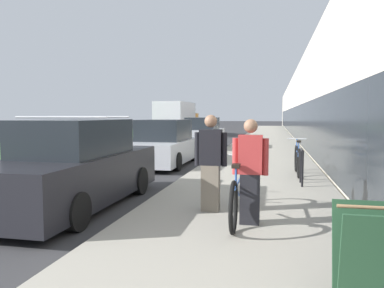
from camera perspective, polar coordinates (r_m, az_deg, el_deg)
The scene contains 13 objects.
sidewalk_slab at distance 24.07m, azimuth 11.14°, elevation 0.29°, with size 3.77×70.00×0.12m.
storefront_facade at distance 32.66m, azimuth 23.78°, elevation 5.25°, with size 10.01×70.00×4.90m.
lawn_strip at distance 31.11m, azimuth -13.29°, elevation 1.09°, with size 6.87×70.00×0.03m.
tandem_bicycle at distance 6.07m, azimuth 7.19°, elevation -7.42°, with size 0.52×2.48×0.94m.
person_rider at distance 5.68m, azimuth 8.85°, elevation -4.17°, with size 0.54×0.21×1.58m.
person_bystander at distance 6.37m, azimuth 2.86°, elevation -2.90°, with size 0.56×0.22×1.64m.
bike_rack_hoop at distance 9.17m, azimuth 16.37°, elevation -2.81°, with size 0.05×0.60×0.84m.
cruiser_bike_nearest at distance 10.66m, azimuth 15.78°, elevation -2.36°, with size 0.52×1.92×0.98m.
sandwich_board_sign at distance 3.56m, azimuth 25.64°, elevation -15.52°, with size 0.56×0.56×0.90m.
parked_sedan_curbside at distance 7.44m, azimuth -17.27°, elevation -3.52°, with size 1.77×4.54×1.73m.
vintage_roadster_curbside at distance 13.22m, azimuth -4.19°, elevation -0.11°, with size 1.80×4.59×1.60m.
parked_sedan_far at distance 19.18m, azimuth 1.64°, elevation 1.39°, with size 1.76×4.21×1.64m.
moving_truck at distance 32.65m, azimuth -2.25°, elevation 3.87°, with size 2.39×7.54×2.86m.
Camera 1 is at (5.98, -3.01, 1.75)m, focal length 35.00 mm.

